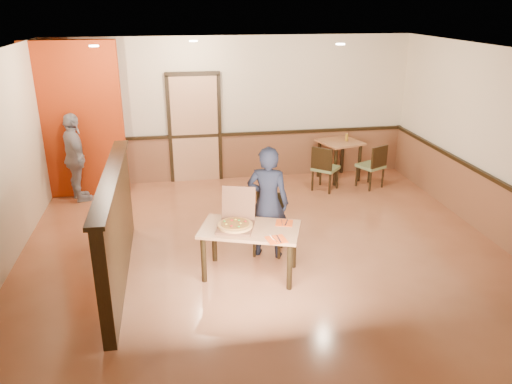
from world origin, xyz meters
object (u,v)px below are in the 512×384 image
at_px(passerby, 75,158).
at_px(condiment, 347,137).
at_px(main_table, 250,235).
at_px(side_table, 340,150).
at_px(side_chair_left, 324,167).
at_px(side_chair_right, 373,165).
at_px(pizza_box, 236,223).
at_px(diner, 268,203).
at_px(diner_chair, 269,221).

relative_size(passerby, condiment, 10.90).
distance_m(main_table, side_table, 4.18).
height_order(side_chair_left, passerby, passerby).
bearing_deg(side_chair_right, condiment, -85.88).
height_order(side_chair_left, pizza_box, pizza_box).
xyz_separation_m(side_table, diner, (-2.03, -2.95, 0.19)).
relative_size(diner_chair, side_table, 0.93).
relative_size(diner_chair, diner, 0.53).
distance_m(pizza_box, condiment, 4.30).
height_order(main_table, passerby, passerby).
bearing_deg(side_chair_left, side_chair_right, -138.89).
distance_m(side_chair_left, diner, 2.83).
xyz_separation_m(diner_chair, condiment, (2.11, 2.81, 0.40)).
bearing_deg(condiment, side_chair_right, -59.62).
bearing_deg(passerby, side_table, -108.58).
bearing_deg(side_table, condiment, -3.87).
bearing_deg(diner, pizza_box, 63.39).
bearing_deg(side_chair_left, main_table, 98.35).
height_order(main_table, diner, diner).
bearing_deg(diner, side_chair_left, -100.74).
height_order(side_chair_left, side_table, side_chair_left).
height_order(main_table, side_chair_right, side_chair_right).
height_order(side_chair_left, condiment, condiment).
height_order(diner, passerby, diner).
relative_size(side_chair_right, passerby, 0.54).
height_order(passerby, condiment, passerby).
xyz_separation_m(main_table, side_chair_right, (2.84, 2.84, -0.10)).
distance_m(main_table, condiment, 4.25).
xyz_separation_m(side_table, passerby, (-5.00, -0.32, 0.19)).
xyz_separation_m(side_chair_right, diner, (-2.51, -2.34, 0.34)).
distance_m(diner_chair, condiment, 3.54).
xyz_separation_m(main_table, side_table, (2.36, 3.45, 0.04)).
distance_m(side_chair_left, side_table, 0.79).
distance_m(diner, condiment, 3.65).
height_order(main_table, diner_chair, diner_chair).
distance_m(diner, passerby, 3.97).
bearing_deg(pizza_box, condiment, 68.96).
distance_m(side_table, passerby, 5.02).
distance_m(main_table, side_chair_right, 4.02).
bearing_deg(side_chair_right, diner, 16.78).
xyz_separation_m(diner_chair, side_chair_left, (1.49, 2.22, 0.01)).
xyz_separation_m(diner_chair, diner, (-0.05, -0.14, 0.34)).
bearing_deg(side_chair_right, diner_chair, 15.61).
xyz_separation_m(main_table, diner_chair, (0.38, 0.63, -0.10)).
bearing_deg(condiment, diner_chair, -126.97).
bearing_deg(side_table, side_chair_left, -129.49).
relative_size(side_table, condiment, 6.26).
bearing_deg(diner_chair, diner, -90.26).
bearing_deg(pizza_box, diner_chair, 63.36).
height_order(side_chair_right, side_table, side_chair_right).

